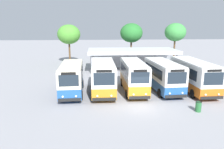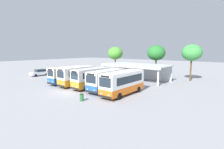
{
  "view_description": "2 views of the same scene",
  "coord_description": "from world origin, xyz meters",
  "px_view_note": "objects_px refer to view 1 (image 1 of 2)",
  "views": [
    {
      "loc": [
        -3.86,
        -18.13,
        7.14
      ],
      "look_at": [
        -1.92,
        7.31,
        1.26
      ],
      "focal_mm": 34.47,
      "sensor_mm": 36.0,
      "label": 1
    },
    {
      "loc": [
        20.74,
        -15.22,
        6.3
      ],
      "look_at": [
        1.25,
        8.42,
        1.94
      ],
      "focal_mm": 27.29,
      "sensor_mm": 36.0,
      "label": 2
    }
  ],
  "objects_px": {
    "waiting_chair_fourth_seat": "(140,69)",
    "city_bus_nearest_orange": "(72,77)",
    "city_bus_middle_cream": "(134,75)",
    "waiting_chair_middle_seat": "(136,69)",
    "city_bus_fourth_amber": "(163,75)",
    "waiting_chair_end_by_column": "(129,69)",
    "city_bus_fifth_blue": "(193,74)",
    "city_bus_second_in_row": "(103,76)",
    "waiting_chair_second_from_end": "(133,69)",
    "litter_bin_apron": "(198,106)"
  },
  "relations": [
    {
      "from": "city_bus_fifth_blue",
      "to": "waiting_chair_end_by_column",
      "type": "bearing_deg",
      "value": 118.75
    },
    {
      "from": "city_bus_fifth_blue",
      "to": "waiting_chair_second_from_end",
      "type": "relative_size",
      "value": 9.46
    },
    {
      "from": "city_bus_middle_cream",
      "to": "waiting_chair_fourth_seat",
      "type": "relative_size",
      "value": 8.44
    },
    {
      "from": "waiting_chair_end_by_column",
      "to": "waiting_chair_middle_seat",
      "type": "height_order",
      "value": "same"
    },
    {
      "from": "litter_bin_apron",
      "to": "city_bus_second_in_row",
      "type": "bearing_deg",
      "value": 143.75
    },
    {
      "from": "city_bus_fifth_blue",
      "to": "city_bus_middle_cream",
      "type": "bearing_deg",
      "value": 178.87
    },
    {
      "from": "waiting_chair_fourth_seat",
      "to": "city_bus_nearest_orange",
      "type": "bearing_deg",
      "value": -132.82
    },
    {
      "from": "city_bus_middle_cream",
      "to": "city_bus_fourth_amber",
      "type": "relative_size",
      "value": 0.98
    },
    {
      "from": "city_bus_fifth_blue",
      "to": "waiting_chair_end_by_column",
      "type": "height_order",
      "value": "city_bus_fifth_blue"
    },
    {
      "from": "city_bus_middle_cream",
      "to": "litter_bin_apron",
      "type": "distance_m",
      "value": 7.62
    },
    {
      "from": "waiting_chair_middle_seat",
      "to": "city_bus_fifth_blue",
      "type": "bearing_deg",
      "value": -66.73
    },
    {
      "from": "waiting_chair_end_by_column",
      "to": "city_bus_middle_cream",
      "type": "bearing_deg",
      "value": -96.11
    },
    {
      "from": "city_bus_middle_cream",
      "to": "city_bus_second_in_row",
      "type": "bearing_deg",
      "value": -175.17
    },
    {
      "from": "city_bus_middle_cream",
      "to": "waiting_chair_middle_seat",
      "type": "bearing_deg",
      "value": 77.38
    },
    {
      "from": "city_bus_fourth_amber",
      "to": "waiting_chair_end_by_column",
      "type": "height_order",
      "value": "city_bus_fourth_amber"
    },
    {
      "from": "waiting_chair_fourth_seat",
      "to": "city_bus_second_in_row",
      "type": "bearing_deg",
      "value": -120.9
    },
    {
      "from": "city_bus_fourth_amber",
      "to": "litter_bin_apron",
      "type": "relative_size",
      "value": 8.24
    },
    {
      "from": "city_bus_nearest_orange",
      "to": "city_bus_middle_cream",
      "type": "bearing_deg",
      "value": 1.82
    },
    {
      "from": "city_bus_nearest_orange",
      "to": "city_bus_fifth_blue",
      "type": "height_order",
      "value": "city_bus_fifth_blue"
    },
    {
      "from": "waiting_chair_second_from_end",
      "to": "waiting_chair_middle_seat",
      "type": "bearing_deg",
      "value": 3.92
    },
    {
      "from": "waiting_chair_end_by_column",
      "to": "waiting_chair_fourth_seat",
      "type": "xyz_separation_m",
      "value": [
        1.77,
        0.0,
        0.0
      ]
    },
    {
      "from": "city_bus_nearest_orange",
      "to": "waiting_chair_fourth_seat",
      "type": "distance_m",
      "value": 13.95
    },
    {
      "from": "city_bus_nearest_orange",
      "to": "city_bus_middle_cream",
      "type": "relative_size",
      "value": 0.98
    },
    {
      "from": "city_bus_fourth_amber",
      "to": "waiting_chair_fourth_seat",
      "type": "distance_m",
      "value": 9.96
    },
    {
      "from": "city_bus_fifth_blue",
      "to": "waiting_chair_middle_seat",
      "type": "height_order",
      "value": "city_bus_fifth_blue"
    },
    {
      "from": "city_bus_nearest_orange",
      "to": "city_bus_middle_cream",
      "type": "xyz_separation_m",
      "value": [
        6.61,
        0.21,
        0.06
      ]
    },
    {
      "from": "waiting_chair_end_by_column",
      "to": "waiting_chair_second_from_end",
      "type": "relative_size",
      "value": 1.0
    },
    {
      "from": "city_bus_fourth_amber",
      "to": "waiting_chair_middle_seat",
      "type": "bearing_deg",
      "value": 96.12
    },
    {
      "from": "city_bus_second_in_row",
      "to": "city_bus_fifth_blue",
      "type": "bearing_deg",
      "value": 0.86
    },
    {
      "from": "waiting_chair_second_from_end",
      "to": "waiting_chair_fourth_seat",
      "type": "xyz_separation_m",
      "value": [
        1.18,
        -0.0,
        0.0
      ]
    },
    {
      "from": "waiting_chair_fourth_seat",
      "to": "city_bus_fourth_amber",
      "type": "bearing_deg",
      "value": -87.25
    },
    {
      "from": "city_bus_fourth_amber",
      "to": "litter_bin_apron",
      "type": "bearing_deg",
      "value": -79.02
    },
    {
      "from": "city_bus_middle_cream",
      "to": "waiting_chair_middle_seat",
      "type": "distance_m",
      "value": 10.36
    },
    {
      "from": "city_bus_fourth_amber",
      "to": "city_bus_fifth_blue",
      "type": "relative_size",
      "value": 0.91
    },
    {
      "from": "city_bus_nearest_orange",
      "to": "city_bus_middle_cream",
      "type": "distance_m",
      "value": 6.62
    },
    {
      "from": "waiting_chair_end_by_column",
      "to": "litter_bin_apron",
      "type": "distance_m",
      "value": 16.35
    },
    {
      "from": "city_bus_fourth_amber",
      "to": "waiting_chair_second_from_end",
      "type": "bearing_deg",
      "value": 99.5
    },
    {
      "from": "city_bus_middle_cream",
      "to": "litter_bin_apron",
      "type": "bearing_deg",
      "value": -53.16
    },
    {
      "from": "city_bus_nearest_orange",
      "to": "waiting_chair_fourth_seat",
      "type": "bearing_deg",
      "value": 47.18
    },
    {
      "from": "city_bus_middle_cream",
      "to": "waiting_chair_end_by_column",
      "type": "height_order",
      "value": "city_bus_middle_cream"
    },
    {
      "from": "city_bus_middle_cream",
      "to": "waiting_chair_end_by_column",
      "type": "xyz_separation_m",
      "value": [
        1.07,
        9.98,
        -1.31
      ]
    },
    {
      "from": "city_bus_fourth_amber",
      "to": "waiting_chair_fourth_seat",
      "type": "height_order",
      "value": "city_bus_fourth_amber"
    },
    {
      "from": "city_bus_second_in_row",
      "to": "waiting_chair_fourth_seat",
      "type": "bearing_deg",
      "value": 59.1
    },
    {
      "from": "city_bus_second_in_row",
      "to": "litter_bin_apron",
      "type": "height_order",
      "value": "city_bus_second_in_row"
    },
    {
      "from": "city_bus_fourth_amber",
      "to": "waiting_chair_end_by_column",
      "type": "relative_size",
      "value": 8.62
    },
    {
      "from": "litter_bin_apron",
      "to": "waiting_chair_end_by_column",
      "type": "bearing_deg",
      "value": 102.11
    },
    {
      "from": "litter_bin_apron",
      "to": "city_bus_fourth_amber",
      "type": "bearing_deg",
      "value": 100.98
    },
    {
      "from": "waiting_chair_middle_seat",
      "to": "waiting_chair_fourth_seat",
      "type": "xyz_separation_m",
      "value": [
        0.59,
        -0.04,
        0.0
      ]
    },
    {
      "from": "litter_bin_apron",
      "to": "waiting_chair_middle_seat",
      "type": "bearing_deg",
      "value": 97.99
    },
    {
      "from": "waiting_chair_middle_seat",
      "to": "litter_bin_apron",
      "type": "xyz_separation_m",
      "value": [
        2.25,
        -16.03,
        -0.07
      ]
    }
  ]
}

